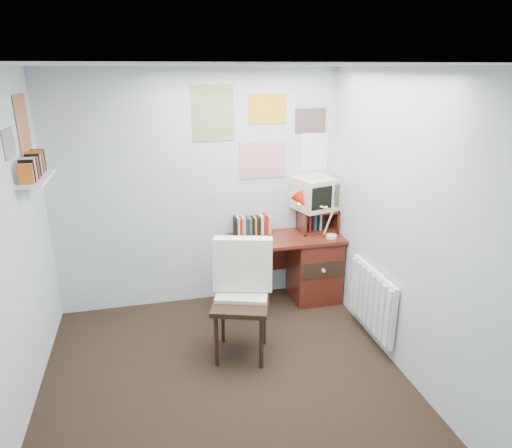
{
  "coord_description": "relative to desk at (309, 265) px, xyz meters",
  "views": [
    {
      "loc": [
        -0.51,
        -2.9,
        2.49
      ],
      "look_at": [
        0.46,
        1.05,
        1.09
      ],
      "focal_mm": 32.0,
      "sensor_mm": 36.0,
      "label": 1
    }
  ],
  "objects": [
    {
      "name": "ground",
      "position": [
        -1.17,
        -1.48,
        -0.41
      ],
      "size": [
        3.5,
        3.5,
        0.0
      ],
      "primitive_type": "plane",
      "color": "black",
      "rests_on": "ground"
    },
    {
      "name": "back_wall",
      "position": [
        -1.17,
        0.27,
        0.84
      ],
      "size": [
        3.0,
        0.02,
        2.5
      ],
      "primitive_type": "cube",
      "color": "silver",
      "rests_on": "ground"
    },
    {
      "name": "right_wall",
      "position": [
        0.33,
        -1.48,
        0.84
      ],
      "size": [
        0.02,
        3.5,
        2.5
      ],
      "primitive_type": "cube",
      "color": "silver",
      "rests_on": "ground"
    },
    {
      "name": "ceiling",
      "position": [
        -1.17,
        -1.48,
        2.09
      ],
      "size": [
        3.0,
        3.5,
        0.02
      ],
      "primitive_type": "cube",
      "color": "white",
      "rests_on": "back_wall"
    },
    {
      "name": "desk",
      "position": [
        0.0,
        0.0,
        0.0
      ],
      "size": [
        1.2,
        0.55,
        0.76
      ],
      "color": "#501C12",
      "rests_on": "ground"
    },
    {
      "name": "desk_chair",
      "position": [
        -0.96,
        -0.89,
        0.11
      ],
      "size": [
        0.66,
        0.65,
        1.03
      ],
      "primitive_type": "cube",
      "rotation": [
        0.0,
        0.0,
        -0.32
      ],
      "color": "black",
      "rests_on": "ground"
    },
    {
      "name": "desk_lamp",
      "position": [
        0.18,
        -0.14,
        0.57
      ],
      "size": [
        0.31,
        0.26,
        0.44
      ],
      "primitive_type": "cube",
      "rotation": [
        0.0,
        0.0,
        -0.01
      ],
      "color": "red",
      "rests_on": "desk"
    },
    {
      "name": "tv_riser",
      "position": [
        0.12,
        0.11,
        0.48
      ],
      "size": [
        0.4,
        0.3,
        0.25
      ],
      "primitive_type": "cube",
      "color": "#501C12",
      "rests_on": "desk"
    },
    {
      "name": "crt_tv",
      "position": [
        0.08,
        0.13,
        0.8
      ],
      "size": [
        0.49,
        0.47,
        0.38
      ],
      "primitive_type": "cube",
      "rotation": [
        0.0,
        0.0,
        0.28
      ],
      "color": "beige",
      "rests_on": "tv_riser"
    },
    {
      "name": "book_row",
      "position": [
        -0.51,
        0.18,
        0.46
      ],
      "size": [
        0.6,
        0.14,
        0.22
      ],
      "primitive_type": "cube",
      "color": "#501C12",
      "rests_on": "desk"
    },
    {
      "name": "radiator",
      "position": [
        0.29,
        -0.93,
        0.01
      ],
      "size": [
        0.09,
        0.8,
        0.6
      ],
      "primitive_type": "cube",
      "color": "white",
      "rests_on": "right_wall"
    },
    {
      "name": "wall_shelf",
      "position": [
        -2.57,
        -0.38,
        1.21
      ],
      "size": [
        0.2,
        0.62,
        0.24
      ],
      "primitive_type": "cube",
      "color": "white",
      "rests_on": "left_wall"
    },
    {
      "name": "posters_back",
      "position": [
        -0.47,
        0.26,
        1.44
      ],
      "size": [
        1.2,
        0.01,
        0.9
      ],
      "primitive_type": "cube",
      "color": "white",
      "rests_on": "back_wall"
    },
    {
      "name": "posters_left",
      "position": [
        -2.67,
        -0.38,
        1.59
      ],
      "size": [
        0.01,
        0.7,
        0.6
      ],
      "primitive_type": "cube",
      "color": "white",
      "rests_on": "left_wall"
    }
  ]
}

